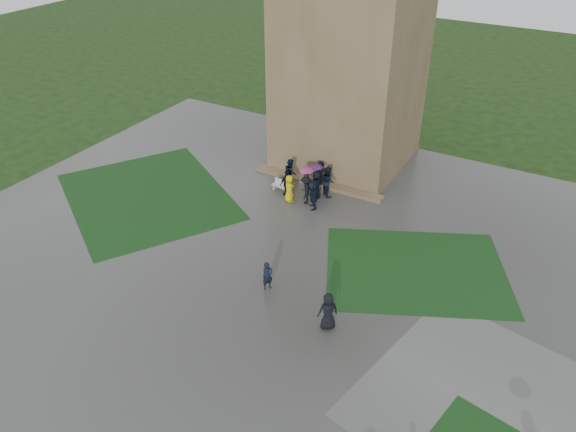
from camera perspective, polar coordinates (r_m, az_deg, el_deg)
The scene contains 10 objects.
ground at distance 28.83m, azimuth -6.68°, elevation -5.68°, with size 120.00×120.00×0.00m, color black.
plaza at distance 30.11m, azimuth -4.49°, elevation -3.65°, with size 34.00×34.00×0.02m, color #3A3A37.
lawn_inset_left at distance 36.07m, azimuth -14.07°, elevation 1.98°, with size 11.00×9.00×0.01m, color black.
lawn_inset_right at distance 29.48m, azimuth 12.84°, elevation -5.34°, with size 9.00×7.00×0.01m, color black.
tower at distance 36.90m, azimuth 6.64°, elevation 18.51°, with size 8.00×8.00×18.00m, color brown.
tower_plinth at distance 36.35m, azimuth 2.97°, elevation 3.42°, with size 9.00×0.80×0.22m, color brown.
bench at distance 35.34m, azimuth -0.64°, elevation 3.08°, with size 1.34×0.60×0.75m.
visitor_cluster at distance 34.35m, azimuth 1.99°, elevation 3.33°, with size 3.79×3.97×2.46m.
pedestrian_mid at distance 27.15m, azimuth -2.09°, elevation -6.10°, with size 0.55×0.36×1.52m, color black.
pedestrian_near at distance 25.01m, azimuth 4.09°, elevation -9.63°, with size 0.90×0.62×1.85m, color black.
Camera 1 is at (14.03, -18.03, 17.58)m, focal length 35.00 mm.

